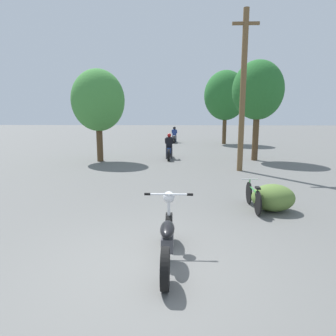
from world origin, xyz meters
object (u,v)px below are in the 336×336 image
roadside_tree_right_near (258,91)px  utility_pole (243,91)px  motorcycle_foreground (168,237)px  motorcycle_rider_far (174,136)px  motorcycle_rider_lead (169,149)px  roadside_tree_left (98,101)px  roadside_tree_right_far (225,96)px  bicycle_parked (253,197)px

roadside_tree_right_near → utility_pole: bearing=-114.4°
motorcycle_foreground → motorcycle_rider_far: (-0.28, 21.20, 0.10)m
roadside_tree_right_near → motorcycle_rider_far: roadside_tree_right_near is taller
motorcycle_rider_lead → roadside_tree_left: bearing=-164.5°
roadside_tree_right_near → roadside_tree_right_far: 8.77m
roadside_tree_left → utility_pole: bearing=-19.1°
motorcycle_foreground → roadside_tree_right_near: bearing=69.7°
roadside_tree_right_near → roadside_tree_left: 8.28m
roadside_tree_right_far → bicycle_parked: (-1.72, -17.27, -3.56)m
motorcycle_foreground → utility_pole: bearing=71.2°
motorcycle_rider_lead → bicycle_parked: (2.52, -8.81, -0.19)m
roadside_tree_right_far → motorcycle_rider_lead: 10.05m
motorcycle_rider_lead → bicycle_parked: size_ratio=1.35×
utility_pole → roadside_tree_right_far: (1.01, 11.83, 0.47)m
motorcycle_rider_far → bicycle_parked: bearing=-82.5°
motorcycle_rider_lead → bicycle_parked: motorcycle_rider_lead is taller
roadside_tree_right_far → motorcycle_foreground: 20.83m
motorcycle_rider_lead → utility_pole: bearing=-46.2°
motorcycle_rider_lead → motorcycle_foreground: bearing=-88.1°
roadside_tree_left → motorcycle_rider_lead: bearing=15.5°
roadside_tree_right_far → motorcycle_foreground: roadside_tree_right_far is taller
utility_pole → roadside_tree_right_near: 3.38m
motorcycle_foreground → roadside_tree_right_far: bearing=79.2°
roadside_tree_left → motorcycle_rider_far: size_ratio=2.21×
roadside_tree_right_near → motorcycle_rider_lead: bearing=176.3°
utility_pole → motorcycle_rider_lead: utility_pole is taller
utility_pole → bicycle_parked: utility_pole is taller
roadside_tree_right_far → motorcycle_rider_lead: roadside_tree_right_far is taller
motorcycle_rider_far → motorcycle_rider_lead: bearing=-90.7°
utility_pole → roadside_tree_left: utility_pole is taller
roadside_tree_right_far → motorcycle_rider_far: (-4.13, 1.03, -3.37)m
utility_pole → motorcycle_foreground: (-2.84, -8.35, -3.01)m
roadside_tree_left → motorcycle_rider_lead: roadside_tree_left is taller
roadside_tree_right_far → bicycle_parked: roadside_tree_right_far is taller
bicycle_parked → motorcycle_rider_far: bearing=97.5°
utility_pole → motorcycle_rider_lead: (-3.23, 3.37, -2.91)m
utility_pole → roadside_tree_right_near: (1.39, 3.07, 0.21)m
roadside_tree_left → motorcycle_foreground: (4.00, -10.72, -2.70)m
roadside_tree_right_near → motorcycle_foreground: bearing=-110.3°
utility_pole → roadside_tree_right_far: bearing=85.1°
utility_pole → motorcycle_foreground: size_ratio=3.14×
motorcycle_rider_lead → motorcycle_rider_far: motorcycle_rider_lead is taller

